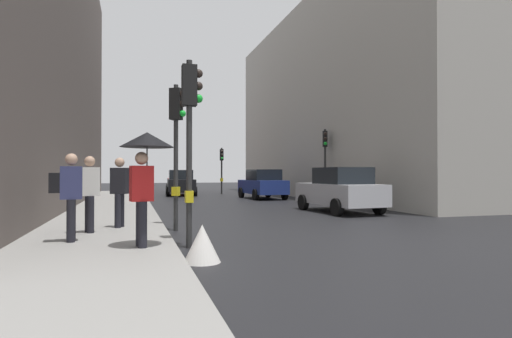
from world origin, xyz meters
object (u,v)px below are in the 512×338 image
(traffic_light_mid_street, at_px, (325,152))
(car_red_sedan, at_px, (179,181))
(traffic_light_near_right, at_px, (177,130))
(pedestrian_with_black_backpack, at_px, (88,189))
(car_blue_van, at_px, (262,184))
(pedestrian_in_dark_coat, at_px, (120,189))
(traffic_light_near_left, at_px, (190,118))
(pedestrian_with_grey_backpack, at_px, (69,192))
(car_dark_suv, at_px, (181,183))
(warning_sign_triangle, at_px, (202,243))
(pedestrian_with_umbrella, at_px, (145,157))
(car_silver_hatchback, at_px, (340,190))
(traffic_light_far_median, at_px, (222,162))

(traffic_light_mid_street, height_order, car_red_sedan, traffic_light_mid_street)
(traffic_light_near_right, height_order, pedestrian_with_black_backpack, traffic_light_near_right)
(car_blue_van, bearing_deg, pedestrian_in_dark_coat, -121.37)
(traffic_light_near_right, bearing_deg, traffic_light_near_left, -89.92)
(pedestrian_with_black_backpack, bearing_deg, pedestrian_with_grey_backpack, -100.32)
(car_dark_suv, bearing_deg, warning_sign_triangle, -95.43)
(traffic_light_near_left, xyz_separation_m, pedestrian_with_umbrella, (-0.91, -0.54, -0.82))
(traffic_light_near_right, bearing_deg, car_silver_hatchback, 27.65)
(traffic_light_mid_street, xyz_separation_m, pedestrian_with_black_backpack, (-10.87, -9.91, -1.52))
(traffic_light_far_median, bearing_deg, warning_sign_triangle, -102.68)
(warning_sign_triangle, bearing_deg, traffic_light_near_left, 90.37)
(traffic_light_near_right, bearing_deg, pedestrian_in_dark_coat, -174.61)
(traffic_light_near_right, xyz_separation_m, car_red_sedan, (2.65, 24.11, -1.81))
(traffic_light_mid_street, height_order, pedestrian_in_dark_coat, traffic_light_mid_street)
(traffic_light_near_right, distance_m, car_blue_van, 14.42)
(pedestrian_with_black_backpack, bearing_deg, car_dark_suv, 77.42)
(pedestrian_with_grey_backpack, bearing_deg, car_silver_hatchback, 32.17)
(car_blue_van, height_order, warning_sign_triangle, car_blue_van)
(traffic_light_near_right, bearing_deg, car_dark_suv, 83.30)
(traffic_light_near_left, xyz_separation_m, pedestrian_with_grey_backpack, (-2.36, 0.49, -1.50))
(pedestrian_in_dark_coat, bearing_deg, pedestrian_with_umbrella, -80.09)
(traffic_light_near_right, xyz_separation_m, pedestrian_with_black_backpack, (-2.13, -0.92, -1.53))
(traffic_light_mid_street, height_order, pedestrian_with_black_backpack, traffic_light_mid_street)
(car_silver_hatchback, bearing_deg, car_dark_suv, 107.26)
(traffic_light_far_median, xyz_separation_m, warning_sign_triangle, (-5.23, -23.25, -2.04))
(traffic_light_mid_street, xyz_separation_m, car_dark_suv, (-6.60, 9.21, -1.81))
(traffic_light_near_right, height_order, pedestrian_with_grey_backpack, traffic_light_near_right)
(traffic_light_near_left, xyz_separation_m, traffic_light_near_right, (-0.00, 2.68, 0.03))
(traffic_light_near_left, height_order, pedestrian_with_black_backpack, traffic_light_near_left)
(car_red_sedan, bearing_deg, traffic_light_near_right, -96.27)
(car_blue_van, height_order, car_silver_hatchback, same)
(car_silver_hatchback, bearing_deg, pedestrian_with_black_backpack, -153.33)
(traffic_light_mid_street, relative_size, pedestrian_in_dark_coat, 2.20)
(pedestrian_with_black_backpack, bearing_deg, traffic_light_near_right, 23.48)
(traffic_light_near_right, xyz_separation_m, traffic_light_mid_street, (8.74, 8.99, -0.01))
(car_silver_hatchback, relative_size, pedestrian_with_black_backpack, 2.43)
(traffic_light_far_median, distance_m, car_red_sedan, 5.84)
(car_red_sedan, bearing_deg, car_dark_suv, -94.93)
(traffic_light_mid_street, height_order, pedestrian_with_grey_backpack, traffic_light_mid_street)
(pedestrian_with_black_backpack, xyz_separation_m, pedestrian_with_grey_backpack, (-0.23, -1.26, 0.00))
(traffic_light_near_right, relative_size, traffic_light_far_median, 1.14)
(traffic_light_mid_street, xyz_separation_m, car_silver_hatchback, (-2.04, -5.48, -1.81))
(car_red_sedan, xyz_separation_m, warning_sign_triangle, (-2.64, -28.26, -0.55))
(car_dark_suv, relative_size, pedestrian_with_black_backpack, 2.43)
(traffic_light_near_left, height_order, traffic_light_near_right, traffic_light_near_right)
(traffic_light_near_right, bearing_deg, traffic_light_far_median, 74.65)
(traffic_light_near_left, xyz_separation_m, traffic_light_far_median, (5.24, 21.78, -0.29))
(pedestrian_with_umbrella, bearing_deg, warning_sign_triangle, -45.14)
(traffic_light_far_median, bearing_deg, traffic_light_near_left, -103.53)
(pedestrian_with_umbrella, bearing_deg, traffic_light_far_median, 74.60)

